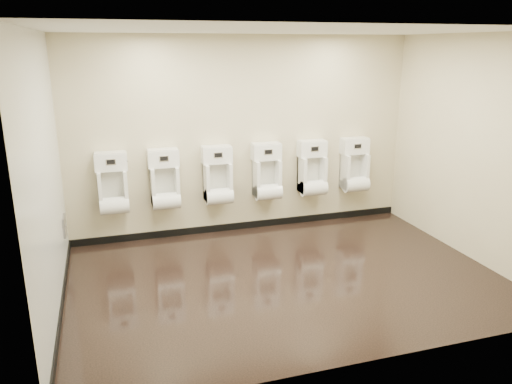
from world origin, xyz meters
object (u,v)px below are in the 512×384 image
urinal_1 (165,184)px  urinal_4 (312,172)px  urinal_3 (267,176)px  access_panel (64,226)px  urinal_2 (218,179)px  urinal_0 (113,188)px  urinal_5 (355,169)px

urinal_1 → urinal_4: 2.19m
urinal_3 → access_panel: bearing=-171.7°
urinal_2 → access_panel: bearing=-168.8°
urinal_0 → urinal_3: size_ratio=1.00×
urinal_2 → urinal_4: same height
urinal_3 → urinal_4: size_ratio=1.00×
urinal_2 → urinal_3: 0.73m
urinal_0 → urinal_4: bearing=0.0°
urinal_1 → urinal_5: (2.89, 0.00, 0.00)m
urinal_1 → urinal_0: bearing=180.0°
urinal_0 → urinal_4: same height
urinal_4 → access_panel: bearing=-173.4°
urinal_1 → urinal_5: same height
urinal_2 → urinal_4: size_ratio=1.00×
urinal_3 → urinal_5: (1.42, 0.00, 0.00)m
access_panel → urinal_0: bearing=33.3°
urinal_3 → urinal_4: same height
urinal_1 → access_panel: bearing=-162.7°
urinal_2 → urinal_1: bearing=180.0°
urinal_0 → urinal_3: bearing=0.0°
urinal_0 → urinal_3: same height
urinal_1 → urinal_3: 1.48m
access_panel → urinal_4: (3.50, 0.41, 0.33)m
urinal_3 → urinal_4: 0.72m
urinal_0 → urinal_3: 2.16m
urinal_1 → urinal_2: (0.74, 0.00, 0.00)m
urinal_2 → urinal_4: 1.45m
access_panel → urinal_1: urinal_1 is taller
urinal_2 → urinal_4: (1.45, 0.00, 0.00)m
urinal_2 → urinal_3: bearing=0.0°
access_panel → urinal_5: urinal_5 is taller
access_panel → urinal_3: urinal_3 is taller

